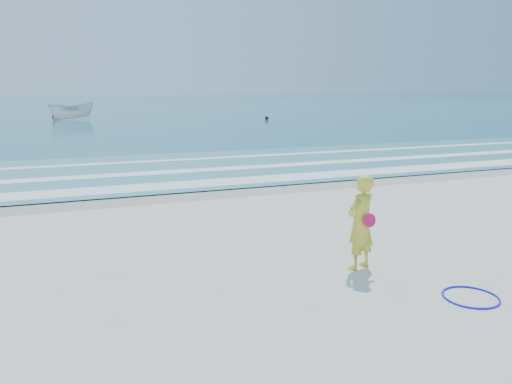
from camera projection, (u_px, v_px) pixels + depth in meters
name	position (u px, v px, depth m)	size (l,w,h in m)	color
ground	(297.00, 298.00, 8.50)	(400.00, 400.00, 0.00)	silver
wet_sand	(182.00, 194.00, 16.74)	(400.00, 2.40, 0.00)	#B2A893
ocean	(82.00, 103.00, 104.54)	(400.00, 190.00, 0.04)	#19727F
shallow	(156.00, 170.00, 21.30)	(400.00, 10.00, 0.01)	#59B7AD
foam_near	(174.00, 185.00, 17.91)	(400.00, 1.40, 0.01)	white
foam_mid	(160.00, 172.00, 20.57)	(400.00, 0.90, 0.01)	white
foam_far	(147.00, 161.00, 23.59)	(400.00, 0.60, 0.01)	white
hoop	(471.00, 297.00, 8.51)	(0.94, 0.94, 0.03)	#0E0EFF
boat	(72.00, 111.00, 52.92)	(1.83, 4.86, 1.88)	silver
buoy	(267.00, 118.00, 52.65)	(0.39, 0.39, 0.39)	black
woman	(361.00, 222.00, 9.71)	(0.80, 0.67, 1.89)	yellow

